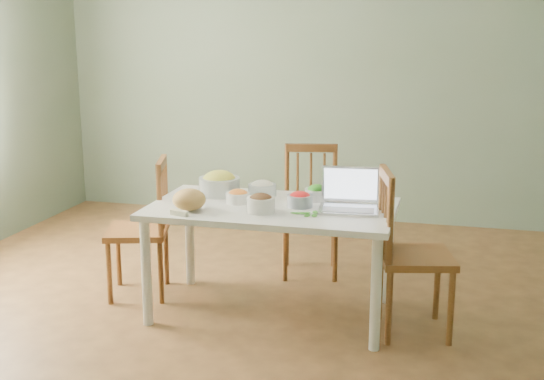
% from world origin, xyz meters
% --- Properties ---
extents(floor, '(5.00, 5.00, 0.00)m').
position_xyz_m(floor, '(0.00, 0.00, 0.00)').
color(floor, '#49301C').
rests_on(floor, ground).
extents(wall_back, '(5.00, 0.00, 2.70)m').
position_xyz_m(wall_back, '(0.00, 2.50, 1.35)').
color(wall_back, '#556850').
rests_on(wall_back, ground).
extents(dining_table, '(1.49, 0.84, 0.70)m').
position_xyz_m(dining_table, '(0.11, 0.16, 0.35)').
color(dining_table, white).
rests_on(dining_table, floor).
extents(chair_far, '(0.48, 0.47, 0.93)m').
position_xyz_m(chair_far, '(0.20, 0.93, 0.47)').
color(chair_far, '#522E12').
rests_on(chair_far, floor).
extents(chair_left, '(0.49, 0.51, 0.92)m').
position_xyz_m(chair_left, '(-0.84, 0.25, 0.46)').
color(chair_left, '#522E12').
rests_on(chair_left, floor).
extents(chair_right, '(0.50, 0.51, 0.97)m').
position_xyz_m(chair_right, '(0.99, 0.10, 0.49)').
color(chair_right, '#522E12').
rests_on(chair_right, floor).
extents(bread_boule, '(0.25, 0.25, 0.13)m').
position_xyz_m(bread_boule, '(-0.34, -0.06, 0.76)').
color(bread_boule, '#B48648').
rests_on(bread_boule, dining_table).
extents(butter_stick, '(0.12, 0.06, 0.03)m').
position_xyz_m(butter_stick, '(-0.35, -0.20, 0.71)').
color(butter_stick, beige).
rests_on(butter_stick, dining_table).
extents(bowl_squash, '(0.35, 0.35, 0.15)m').
position_xyz_m(bowl_squash, '(-0.29, 0.35, 0.77)').
color(bowl_squash, yellow).
rests_on(bowl_squash, dining_table).
extents(bowl_carrot, '(0.16, 0.16, 0.08)m').
position_xyz_m(bowl_carrot, '(-0.11, 0.18, 0.74)').
color(bowl_carrot, orange).
rests_on(bowl_carrot, dining_table).
extents(bowl_onion, '(0.24, 0.24, 0.10)m').
position_xyz_m(bowl_onion, '(-0.02, 0.40, 0.75)').
color(bowl_onion, beige).
rests_on(bowl_onion, dining_table).
extents(bowl_mushroom, '(0.21, 0.21, 0.11)m').
position_xyz_m(bowl_mushroom, '(0.08, 0.00, 0.75)').
color(bowl_mushroom, '#38200E').
rests_on(bowl_mushroom, dining_table).
extents(bowl_redpep, '(0.16, 0.16, 0.09)m').
position_xyz_m(bowl_redpep, '(0.28, 0.18, 0.74)').
color(bowl_redpep, red).
rests_on(bowl_redpep, dining_table).
extents(bowl_broccoli, '(0.16, 0.16, 0.10)m').
position_xyz_m(bowl_broccoli, '(0.35, 0.37, 0.75)').
color(bowl_broccoli, '#155A0F').
rests_on(bowl_broccoli, dining_table).
extents(flatbread, '(0.23, 0.23, 0.02)m').
position_xyz_m(flatbread, '(0.47, 0.47, 0.71)').
color(flatbread, beige).
rests_on(flatbread, dining_table).
extents(basil_bunch, '(0.19, 0.19, 0.02)m').
position_xyz_m(basil_bunch, '(0.35, 0.02, 0.71)').
color(basil_bunch, '#337026').
rests_on(basil_bunch, dining_table).
extents(laptop, '(0.38, 0.33, 0.24)m').
position_xyz_m(laptop, '(0.58, 0.16, 0.82)').
color(laptop, silver).
rests_on(laptop, dining_table).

